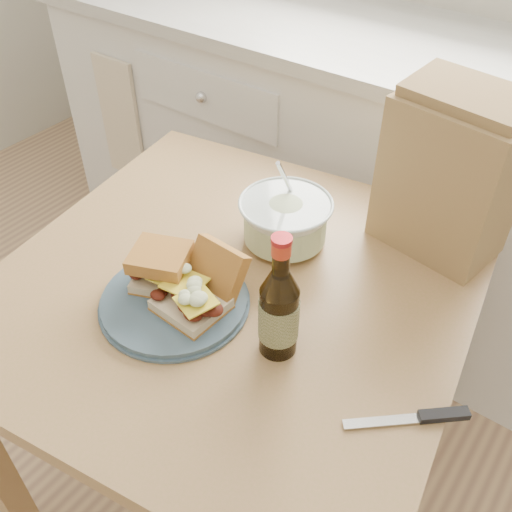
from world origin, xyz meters
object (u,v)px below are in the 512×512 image
Objects in this scene: plate at (175,301)px; beer_bottle at (279,310)px; dining_table at (234,319)px; coleslaw_bowl at (285,222)px; paper_bag at (448,179)px.

beer_bottle is (0.21, 0.03, 0.08)m from plate.
beer_bottle is (0.17, -0.09, 0.20)m from dining_table.
plate is 1.41× the size of coleslaw_bowl.
dining_table is at bearing 67.68° from plate.
dining_table is at bearing -118.05° from paper_bag.
paper_bag is (0.31, 0.46, 0.15)m from plate.
coleslaw_bowl is (0.01, 0.16, 0.16)m from dining_table.
paper_bag is at bearing 36.39° from coleslaw_bowl.
dining_table is 5.25× the size of coleslaw_bowl.
paper_bag is (0.27, 0.35, 0.27)m from dining_table.
plate is 0.87× the size of paper_bag.
coleslaw_bowl is 0.62× the size of paper_bag.
coleslaw_bowl is 0.30m from beer_bottle.
dining_table is 3.73× the size of plate.
plate is 1.11× the size of beer_bottle.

